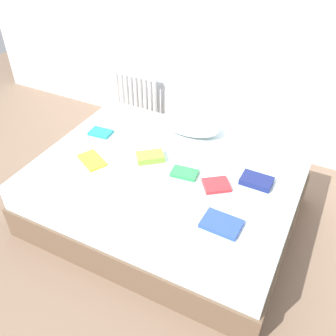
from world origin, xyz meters
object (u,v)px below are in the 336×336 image
(radiator, at_px, (136,95))
(textbook_green, at_px, (184,173))
(textbook_red, at_px, (216,185))
(textbook_yellow, at_px, (92,160))
(textbook_teal, at_px, (101,133))
(textbook_navy, at_px, (257,181))
(textbook_blue, at_px, (221,224))
(pillow, at_px, (189,124))
(bed, at_px, (165,194))
(textbook_lime, at_px, (150,157))

(radiator, bearing_deg, textbook_green, -46.01)
(textbook_red, distance_m, textbook_yellow, 0.99)
(radiator, xyz_separation_m, textbook_teal, (0.26, -1.01, 0.17))
(textbook_navy, bearing_deg, textbook_blue, -98.42)
(textbook_teal, bearing_deg, pillow, 23.89)
(bed, xyz_separation_m, textbook_teal, (-0.73, 0.19, 0.26))
(textbook_green, bearing_deg, radiator, 126.98)
(textbook_lime, bearing_deg, textbook_green, -47.13)
(bed, distance_m, textbook_yellow, 0.64)
(pillow, relative_size, textbook_blue, 2.17)
(radiator, relative_size, pillow, 0.98)
(radiator, height_order, pillow, pillow)
(radiator, xyz_separation_m, textbook_red, (1.41, -1.21, 0.17))
(textbook_blue, bearing_deg, textbook_navy, 83.23)
(textbook_blue, xyz_separation_m, textbook_red, (-0.17, 0.34, -0.00))
(bed, height_order, textbook_red, textbook_red)
(pillow, distance_m, textbook_blue, 1.11)
(textbook_lime, bearing_deg, textbook_teal, 128.31)
(radiator, distance_m, textbook_navy, 1.96)
(textbook_navy, height_order, textbook_teal, textbook_navy)
(radiator, bearing_deg, textbook_teal, -75.47)
(radiator, xyz_separation_m, textbook_blue, (1.57, -1.54, 0.17))
(textbook_green, height_order, textbook_yellow, textbook_green)
(textbook_navy, bearing_deg, pillow, 151.71)
(textbook_green, distance_m, textbook_yellow, 0.74)
(bed, bearing_deg, textbook_blue, -30.50)
(bed, height_order, textbook_green, textbook_green)
(textbook_green, xyz_separation_m, textbook_navy, (0.51, 0.15, 0.01))
(textbook_red, bearing_deg, textbook_navy, -1.95)
(radiator, height_order, textbook_navy, radiator)
(pillow, height_order, textbook_yellow, pillow)
(bed, relative_size, textbook_teal, 10.74)
(pillow, xyz_separation_m, textbook_blue, (0.64, -0.90, -0.06))
(textbook_teal, distance_m, textbook_red, 1.16)
(radiator, xyz_separation_m, textbook_navy, (1.65, -1.04, 0.18))
(textbook_navy, bearing_deg, textbook_yellow, -164.30)
(textbook_teal, bearing_deg, bed, -19.53)
(pillow, xyz_separation_m, textbook_green, (0.21, -0.55, -0.07))
(radiator, relative_size, textbook_blue, 2.12)
(textbook_blue, bearing_deg, textbook_green, 142.20)
(pillow, bearing_deg, textbook_teal, -151.09)
(textbook_blue, distance_m, textbook_teal, 1.42)
(textbook_navy, bearing_deg, textbook_teal, 179.42)
(textbook_yellow, bearing_deg, textbook_green, 42.25)
(bed, relative_size, textbook_blue, 8.04)
(textbook_lime, xyz_separation_m, textbook_yellow, (-0.40, -0.23, -0.01))
(textbook_blue, height_order, textbook_yellow, textbook_blue)
(textbook_navy, bearing_deg, radiator, 148.34)
(textbook_teal, height_order, textbook_red, textbook_red)
(textbook_blue, height_order, textbook_lime, textbook_lime)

